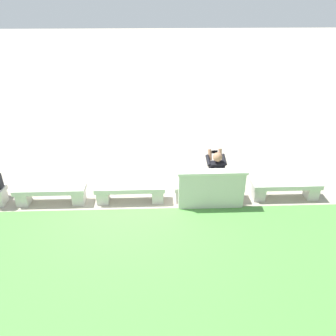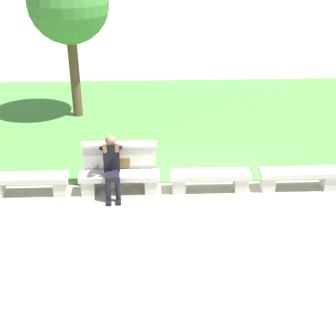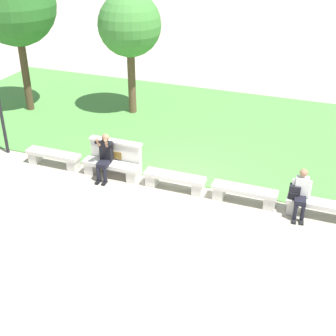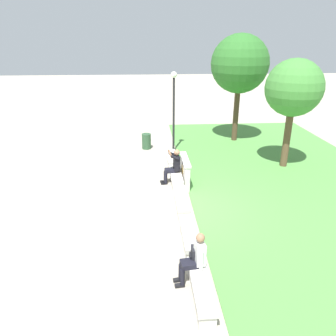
{
  "view_description": "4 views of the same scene",
  "coord_description": "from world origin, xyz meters",
  "px_view_note": "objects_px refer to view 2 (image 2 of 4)",
  "views": [
    {
      "loc": [
        -0.67,
        6.79,
        4.67
      ],
      "look_at": [
        -0.94,
        -0.23,
        0.8
      ],
      "focal_mm": 35.0,
      "sensor_mm": 36.0,
      "label": 1
    },
    {
      "loc": [
        -1.27,
        -8.82,
        5.03
      ],
      "look_at": [
        -0.92,
        -0.43,
        0.78
      ],
      "focal_mm": 50.0,
      "sensor_mm": 36.0,
      "label": 2
    },
    {
      "loc": [
        3.77,
        -10.43,
        6.71
      ],
      "look_at": [
        0.01,
        -0.54,
        0.94
      ],
      "focal_mm": 50.0,
      "sensor_mm": 36.0,
      "label": 3
    },
    {
      "loc": [
        9.2,
        -1.06,
        5.16
      ],
      "look_at": [
        -1.17,
        -0.35,
        0.97
      ],
      "focal_mm": 35.0,
      "sensor_mm": 36.0,
      "label": 4
    }
  ],
  "objects_px": {
    "bench_near": "(120,180)",
    "bench_mid": "(210,178)",
    "bench_far": "(299,177)",
    "tree_left_background": "(68,4)",
    "person_photographer": "(112,163)",
    "bench_main": "(28,182)"
  },
  "relations": [
    {
      "from": "bench_main",
      "to": "bench_far",
      "type": "relative_size",
      "value": 1.0
    },
    {
      "from": "bench_near",
      "to": "bench_mid",
      "type": "xyz_separation_m",
      "value": [
        1.94,
        0.0,
        0.0
      ]
    },
    {
      "from": "bench_near",
      "to": "bench_far",
      "type": "xyz_separation_m",
      "value": [
        3.87,
        0.0,
        0.0
      ]
    },
    {
      "from": "bench_mid",
      "to": "person_photographer",
      "type": "height_order",
      "value": "person_photographer"
    },
    {
      "from": "person_photographer",
      "to": "tree_left_background",
      "type": "bearing_deg",
      "value": 105.82
    },
    {
      "from": "bench_main",
      "to": "bench_far",
      "type": "height_order",
      "value": "same"
    },
    {
      "from": "bench_near",
      "to": "tree_left_background",
      "type": "xyz_separation_m",
      "value": [
        -1.51,
        4.75,
        2.97
      ]
    },
    {
      "from": "person_photographer",
      "to": "bench_far",
      "type": "bearing_deg",
      "value": 1.11
    },
    {
      "from": "bench_mid",
      "to": "tree_left_background",
      "type": "xyz_separation_m",
      "value": [
        -3.45,
        4.75,
        2.97
      ]
    },
    {
      "from": "bench_near",
      "to": "bench_mid",
      "type": "height_order",
      "value": "same"
    },
    {
      "from": "bench_near",
      "to": "person_photographer",
      "type": "relative_size",
      "value": 1.29
    },
    {
      "from": "bench_near",
      "to": "bench_far",
      "type": "height_order",
      "value": "same"
    },
    {
      "from": "bench_main",
      "to": "bench_mid",
      "type": "distance_m",
      "value": 3.87
    },
    {
      "from": "bench_near",
      "to": "bench_mid",
      "type": "relative_size",
      "value": 1.0
    },
    {
      "from": "bench_near",
      "to": "person_photographer",
      "type": "distance_m",
      "value": 0.47
    },
    {
      "from": "bench_main",
      "to": "bench_mid",
      "type": "height_order",
      "value": "same"
    },
    {
      "from": "bench_near",
      "to": "person_photographer",
      "type": "bearing_deg",
      "value": -151.14
    },
    {
      "from": "person_photographer",
      "to": "tree_left_background",
      "type": "height_order",
      "value": "tree_left_background"
    },
    {
      "from": "bench_main",
      "to": "bench_mid",
      "type": "bearing_deg",
      "value": 0.0
    },
    {
      "from": "bench_main",
      "to": "tree_left_background",
      "type": "xyz_separation_m",
      "value": [
        0.43,
        4.75,
        2.97
      ]
    },
    {
      "from": "bench_far",
      "to": "tree_left_background",
      "type": "distance_m",
      "value": 7.77
    },
    {
      "from": "bench_main",
      "to": "person_photographer",
      "type": "relative_size",
      "value": 1.29
    }
  ]
}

